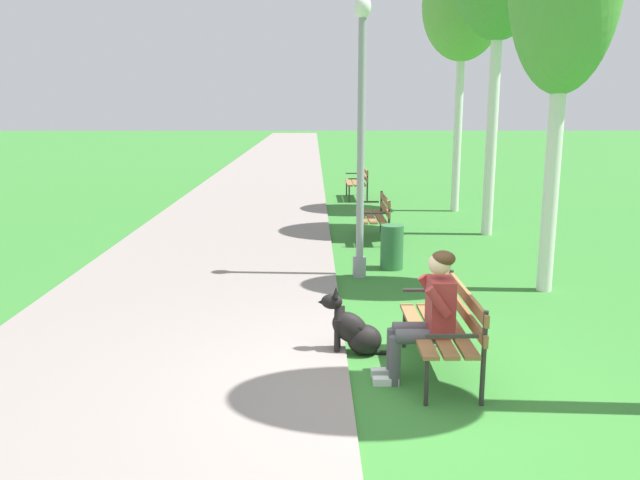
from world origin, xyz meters
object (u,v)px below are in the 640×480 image
(park_bench_mid, at_px, (376,213))
(birch_tree_fourth, at_px, (463,7))
(dog_black, at_px, (354,330))
(park_bench_near, at_px, (446,322))
(park_bench_far, at_px, (359,180))
(lamp_post_near, at_px, (361,137))
(person_seated_on_near_bench, at_px, (428,311))
(litter_bin, at_px, (392,247))

(park_bench_mid, distance_m, birch_tree_fourth, 5.88)
(park_bench_mid, relative_size, dog_black, 1.80)
(park_bench_near, xyz_separation_m, park_bench_far, (-0.01, 11.86, 0.00))
(park_bench_near, xyz_separation_m, dog_black, (-0.84, 0.50, -0.25))
(dog_black, distance_m, lamp_post_near, 3.61)
(person_seated_on_near_bench, distance_m, dog_black, 1.01)
(park_bench_far, xyz_separation_m, litter_bin, (-0.02, -7.78, -0.16))
(birch_tree_fourth, relative_size, litter_bin, 8.65)
(litter_bin, bearing_deg, birch_tree_fourth, 68.64)
(park_bench_mid, xyz_separation_m, litter_bin, (0.04, -2.27, -0.16))
(park_bench_far, height_order, person_seated_on_near_bench, person_seated_on_near_bench)
(park_bench_near, bearing_deg, dog_black, 149.19)
(park_bench_far, height_order, birch_tree_fourth, birch_tree_fourth)
(park_bench_near, distance_m, lamp_post_near, 3.97)
(birch_tree_fourth, bearing_deg, park_bench_mid, -123.67)
(lamp_post_near, distance_m, litter_bin, 1.89)
(birch_tree_fourth, bearing_deg, lamp_post_near, -114.19)
(park_bench_near, distance_m, park_bench_mid, 6.35)
(park_bench_near, xyz_separation_m, lamp_post_near, (-0.57, 3.60, 1.58))
(litter_bin, bearing_deg, lamp_post_near, -138.64)
(park_bench_far, relative_size, person_seated_on_near_bench, 1.20)
(person_seated_on_near_bench, height_order, birch_tree_fourth, birch_tree_fourth)
(dog_black, bearing_deg, lamp_post_near, 85.00)
(park_bench_near, bearing_deg, park_bench_mid, 90.67)
(park_bench_near, distance_m, birch_tree_fourth, 10.84)
(lamp_post_near, bearing_deg, litter_bin, 41.36)
(park_bench_far, height_order, lamp_post_near, lamp_post_near)
(lamp_post_near, bearing_deg, person_seated_on_near_bench, -84.45)
(lamp_post_near, height_order, litter_bin, lamp_post_near)
(park_bench_mid, height_order, dog_black, park_bench_mid)
(dog_black, xyz_separation_m, birch_tree_fourth, (3.03, 9.23, 4.49))
(park_bench_mid, height_order, birch_tree_fourth, birch_tree_fourth)
(litter_bin, bearing_deg, park_bench_far, 89.88)
(park_bench_far, bearing_deg, person_seated_on_near_bench, -90.93)
(park_bench_far, relative_size, lamp_post_near, 0.37)
(park_bench_near, height_order, litter_bin, park_bench_near)
(park_bench_near, height_order, birch_tree_fourth, birch_tree_fourth)
(park_bench_near, height_order, park_bench_mid, same)
(person_seated_on_near_bench, bearing_deg, litter_bin, 87.59)
(park_bench_mid, relative_size, birch_tree_fourth, 0.25)
(birch_tree_fourth, distance_m, litter_bin, 7.50)
(park_bench_far, bearing_deg, birch_tree_fourth, -44.04)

